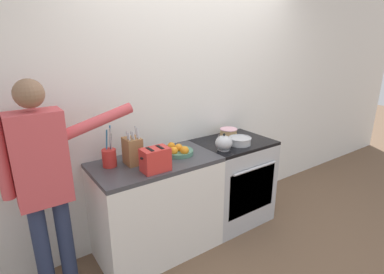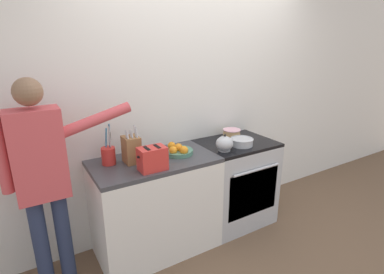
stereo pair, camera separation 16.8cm
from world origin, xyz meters
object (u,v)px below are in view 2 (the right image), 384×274
person_baker (43,172)px  tea_kettle (225,144)px  layer_cake (232,134)px  utensil_crock (109,155)px  mixing_bowl (242,142)px  knife_block (131,149)px  stove_range (235,182)px  fruit_bowl (178,151)px  toaster (152,159)px

person_baker → tea_kettle: bearing=-3.8°
layer_cake → utensil_crock: size_ratio=0.65×
mixing_bowl → utensil_crock: bearing=170.2°
mixing_bowl → knife_block: bearing=171.9°
stove_range → person_baker: person_baker is taller
person_baker → layer_cake: bearing=5.3°
tea_kettle → fruit_bowl: size_ratio=0.75×
stove_range → mixing_bowl: size_ratio=3.93×
layer_cake → utensil_crock: bearing=-179.0°
tea_kettle → knife_block: knife_block is taller
layer_cake → fruit_bowl: fruit_bowl is taller
fruit_bowl → toaster: size_ratio=1.14×
layer_cake → knife_block: size_ratio=0.70×
tea_kettle → toaster: 0.75m
tea_kettle → fruit_bowl: (-0.41, 0.14, -0.03)m
knife_block → fruit_bowl: (0.42, -0.03, -0.08)m
toaster → tea_kettle: bearing=4.2°
mixing_bowl → fruit_bowl: size_ratio=0.86×
tea_kettle → mixing_bowl: (0.22, 0.02, -0.03)m
layer_cake → stove_range: bearing=-107.2°
tea_kettle → mixing_bowl: size_ratio=0.86×
fruit_bowl → toaster: bearing=-149.7°
utensil_crock → toaster: utensil_crock is taller
stove_range → mixing_bowl: 0.49m
fruit_bowl → tea_kettle: bearing=-18.8°
tea_kettle → mixing_bowl: tea_kettle is taller
layer_cake → fruit_bowl: (-0.70, -0.12, -0.01)m
stove_range → layer_cake: size_ratio=3.99×
layer_cake → person_baker: (-1.79, -0.13, 0.05)m
utensil_crock → fruit_bowl: size_ratio=1.30×
stove_range → knife_block: size_ratio=2.77×
mixing_bowl → knife_block: (-1.05, 0.15, 0.08)m
tea_kettle → knife_block: size_ratio=0.61×
layer_cake → mixing_bowl: size_ratio=0.99×
stove_range → layer_cake: layer_cake is taller
toaster → fruit_bowl: bearing=30.3°
fruit_bowl → knife_block: bearing=175.3°
tea_kettle → person_baker: 1.50m
stove_range → fruit_bowl: fruit_bowl is taller
fruit_bowl → toaster: toaster is taller
mixing_bowl → tea_kettle: bearing=-173.9°
stove_range → person_baker: size_ratio=0.54×
tea_kettle → utensil_crock: utensil_crock is taller
stove_range → utensil_crock: bearing=175.0°
utensil_crock → toaster: size_ratio=1.48×
fruit_bowl → mixing_bowl: bearing=-10.3°
knife_block → fruit_bowl: size_ratio=1.22×
tea_kettle → utensil_crock: 1.03m
utensil_crock → fruit_bowl: utensil_crock is taller
stove_range → utensil_crock: utensil_crock is taller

